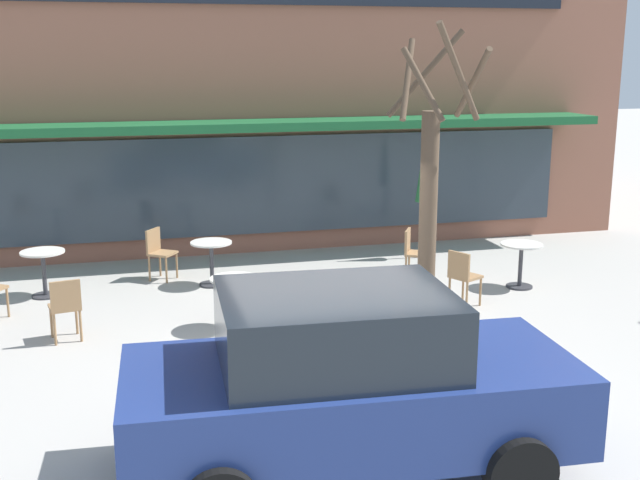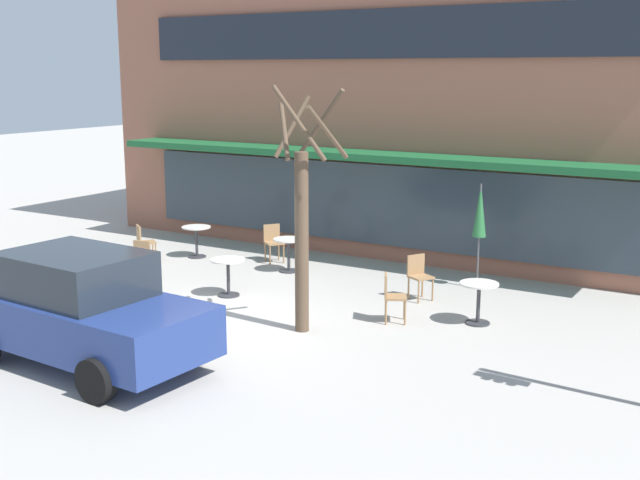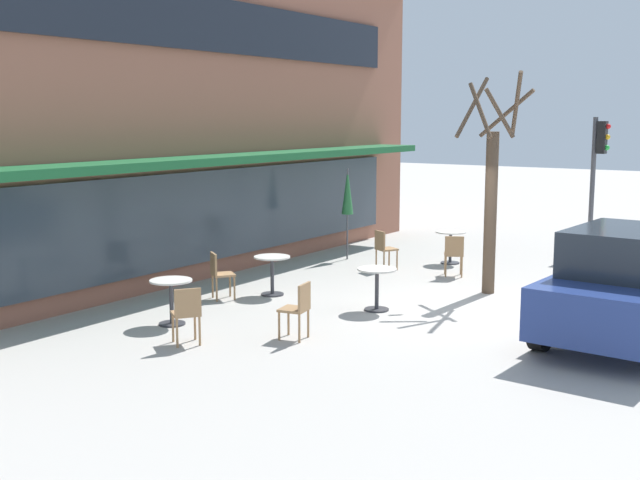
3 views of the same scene
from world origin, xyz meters
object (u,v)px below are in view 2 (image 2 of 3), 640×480
cafe_table_near_wall (196,236)px  cafe_chair_0 (143,240)px  cafe_table_streetside (479,296)px  cafe_table_mid_patio (289,249)px  cafe_chair_1 (145,256)px  cafe_chair_2 (419,274)px  patio_umbrella_green_folded (480,211)px  cafe_chair_3 (391,294)px  street_tree (303,222)px  cafe_table_by_tree (228,271)px  parked_sedan (82,309)px  cafe_chair_4 (273,240)px

cafe_table_near_wall → cafe_chair_0: (-0.74, -1.04, 0.01)m
cafe_table_streetside → cafe_table_mid_patio: (-5.01, 1.43, 0.00)m
cafe_chair_0 → cafe_chair_1: (1.19, -1.21, 0.00)m
cafe_table_streetside → cafe_chair_2: 1.81m
cafe_chair_0 → patio_umbrella_green_folded: bearing=13.9°
cafe_table_streetside → cafe_chair_3: size_ratio=0.85×
cafe_table_near_wall → street_tree: (5.23, -3.42, 1.42)m
cafe_chair_0 → street_tree: (5.97, -2.38, 1.42)m
cafe_table_streetside → cafe_table_mid_patio: same height
cafe_table_mid_patio → cafe_chair_1: 3.17m
cafe_chair_3 → patio_umbrella_green_folded: bearing=80.3°
patio_umbrella_green_folded → cafe_chair_3: 3.26m
cafe_table_by_tree → parked_sedan: (0.42, -4.20, 0.36)m
cafe_table_by_tree → cafe_chair_4: 3.03m
cafe_table_by_tree → cafe_chair_2: bearing=27.5°
cafe_chair_3 → parked_sedan: size_ratio=0.21×
cafe_table_mid_patio → cafe_chair_0: (-3.45, -1.01, 0.01)m
cafe_chair_2 → cafe_table_near_wall: bearing=174.7°
cafe_table_streetside → cafe_table_by_tree: (-4.96, -0.86, 0.00)m
cafe_table_streetside → patio_umbrella_green_folded: (-0.87, 2.30, 1.11)m
cafe_table_mid_patio → cafe_chair_1: (-2.26, -2.22, 0.01)m
cafe_table_by_tree → cafe_chair_3: (3.57, 0.14, 0.01)m
cafe_table_near_wall → cafe_chair_0: cafe_chair_0 is taller
patio_umbrella_green_folded → cafe_table_by_tree: bearing=-142.3°
cafe_chair_1 → cafe_chair_4: same height
parked_sedan → cafe_table_mid_patio: bearing=94.1°
cafe_chair_4 → parked_sedan: 7.23m
cafe_chair_3 → cafe_chair_4: size_ratio=1.00×
cafe_table_near_wall → cafe_chair_0: 1.28m
cafe_table_near_wall → cafe_chair_3: (6.33, -2.18, 0.01)m
cafe_table_near_wall → cafe_table_mid_patio: same height
cafe_table_near_wall → patio_umbrella_green_folded: bearing=7.0°
cafe_table_near_wall → cafe_table_by_tree: 3.60m
parked_sedan → street_tree: (2.05, 3.11, 1.06)m
cafe_table_streetside → cafe_chair_0: 8.46m
patio_umbrella_green_folded → cafe_table_near_wall: bearing=-173.0°
patio_umbrella_green_folded → street_tree: size_ratio=0.52×
cafe_chair_2 → cafe_chair_0: bearing=-176.0°
cafe_table_near_wall → cafe_chair_2: size_ratio=0.85×
cafe_chair_1 → parked_sedan: bearing=-57.4°
cafe_chair_0 → cafe_chair_4: same height
cafe_table_mid_patio → parked_sedan: parked_sedan is taller
cafe_table_near_wall → cafe_table_by_tree: bearing=-40.2°
cafe_table_mid_patio → cafe_chair_3: cafe_chair_3 is taller
cafe_table_by_tree → cafe_table_mid_patio: (-0.05, 2.29, 0.00)m
cafe_chair_0 → cafe_chair_3: size_ratio=1.00×
street_tree → parked_sedan: bearing=-123.5°
parked_sedan → cafe_table_near_wall: bearing=115.9°
cafe_table_mid_patio → patio_umbrella_green_folded: 4.37m
cafe_table_near_wall → cafe_chair_3: 6.69m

